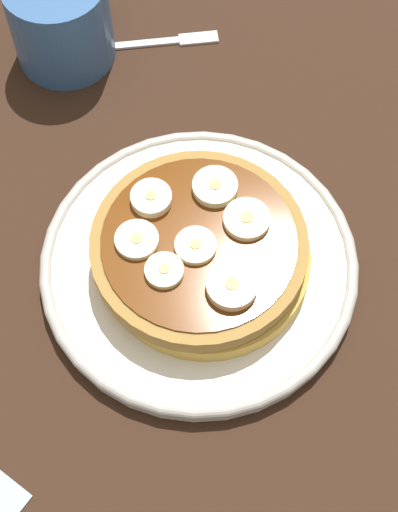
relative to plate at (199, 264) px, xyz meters
The scene contains 12 objects.
ground_plane 2.41cm from the plate, ahead, with size 140.00×140.00×3.00cm, color black.
plate is the anchor object (origin of this frame).
pancake_stack 2.21cm from the plate, 127.79° to the right, with size 15.69×15.69×3.26cm.
banana_slice_0 3.97cm from the plate, 142.62° to the right, with size 2.99×2.99×0.68cm.
banana_slice_1 6.26cm from the plate, 70.80° to the left, with size 3.02×3.02×0.98cm.
banana_slice_2 5.94cm from the plate, 124.40° to the right, with size 3.57×3.57×0.98cm.
banana_slice_3 5.22cm from the plate, 160.38° to the left, with size 2.74×2.74×0.71cm.
banana_slice_4 5.99cm from the plate, ahead, with size 3.34×3.34×0.90cm.
banana_slice_5 5.46cm from the plate, 40.69° to the right, with size 3.40×3.40×0.77cm.
banana_slice_6 5.88cm from the plate, 115.16° to the left, with size 3.14×3.14×0.69cm.
coffee_mug 24.87cm from the plate, 52.27° to the left, with size 11.81×8.58×8.00cm.
fork 22.94cm from the plate, 34.25° to the left, with size 7.64×11.59×0.50cm.
Camera 1 is at (-23.59, -10.70, 52.59)cm, focal length 54.07 mm.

